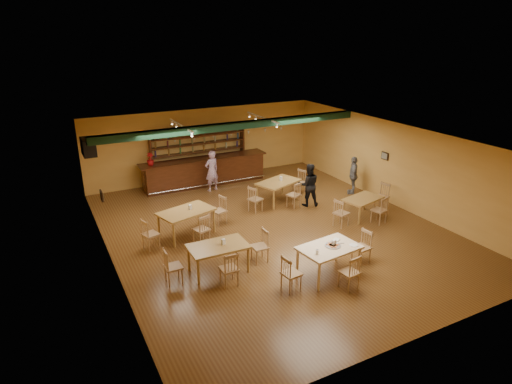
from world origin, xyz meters
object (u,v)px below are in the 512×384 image
dining_table_a (187,223)px  patron_bar (212,171)px  patron_right_a (309,185)px  dining_table_c (218,259)px  dining_table_d (362,207)px  bar_counter (205,171)px  dining_table_b (278,192)px  near_table (328,261)px

dining_table_a → patron_bar: bearing=41.0°
patron_bar → patron_right_a: size_ratio=1.04×
dining_table_c → dining_table_d: dining_table_c is taller
patron_right_a → dining_table_d: bearing=143.7°
bar_counter → patron_right_a: size_ratio=3.37×
dining_table_b → patron_right_a: bearing=-64.7°
dining_table_c → near_table: (2.47, -1.48, 0.03)m
bar_counter → patron_right_a: bearing=-57.1°
patron_bar → patron_right_a: 3.98m
dining_table_d → near_table: bearing=-155.8°
bar_counter → dining_table_b: (1.72, -3.10, -0.17)m
dining_table_c → patron_right_a: bearing=32.0°
dining_table_b → patron_bar: size_ratio=0.98×
dining_table_a → patron_bar: patron_bar is taller
dining_table_b → dining_table_d: size_ratio=1.16×
dining_table_b → dining_table_c: size_ratio=1.04×
bar_counter → dining_table_c: (-2.22, -6.75, -0.18)m
dining_table_d → dining_table_b: bearing=112.3°
dining_table_b → near_table: bearing=-125.7°
patron_bar → patron_right_a: (2.53, -3.07, -0.03)m
dining_table_d → patron_bar: size_ratio=0.84×
patron_bar → dining_table_b: bearing=114.2°
bar_counter → dining_table_b: bearing=-61.0°
near_table → dining_table_c: bearing=142.5°
dining_table_b → dining_table_a: bearing=176.7°
bar_counter → patron_bar: patron_bar is taller
dining_table_d → patron_bar: 6.02m
patron_bar → dining_table_a: bearing=44.0°
dining_table_a → dining_table_d: dining_table_a is taller
dining_table_d → patron_right_a: size_ratio=0.88×
patron_right_a → dining_table_b: bearing=-22.4°
bar_counter → dining_table_a: size_ratio=3.21×
dining_table_b → near_table: 5.34m
bar_counter → dining_table_c: bearing=-108.2°
dining_table_b → dining_table_c: (-3.93, -3.65, -0.01)m
bar_counter → patron_bar: (-0.01, -0.83, 0.25)m
bar_counter → dining_table_b: 3.54m
near_table → patron_right_a: bearing=55.9°
dining_table_c → dining_table_d: 5.89m
bar_counter → patron_bar: 0.86m
bar_counter → dining_table_d: size_ratio=3.85×
near_table → patron_bar: patron_bar is taller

